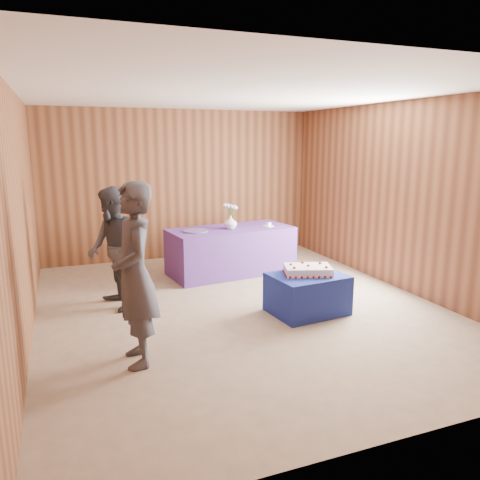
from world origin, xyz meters
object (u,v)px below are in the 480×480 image
serving_table (231,251)px  sheet_cake (308,270)px  guest_right (114,249)px  cake_table (307,294)px  guest_left (135,275)px  vase (231,222)px

serving_table → sheet_cake: size_ratio=2.88×
guest_right → cake_table: bearing=53.7°
cake_table → guest_right: bearing=149.1°
guest_right → guest_left: bearing=-10.8°
sheet_cake → cake_table: bearing=-95.4°
vase → guest_left: guest_left is taller
serving_table → sheet_cake: bearing=-89.1°
serving_table → sheet_cake: serving_table is taller
vase → guest_left: (-1.93, -2.63, 0.04)m
serving_table → guest_right: guest_right is taller
sheet_cake → guest_right: 2.48m
cake_table → sheet_cake: bearing=59.9°
cake_table → guest_right: size_ratio=0.57×
sheet_cake → guest_left: size_ratio=0.39×
guest_left → vase: bearing=143.3°
serving_table → sheet_cake: 2.07m
vase → guest_right: 2.19m
cake_table → serving_table: 2.09m
cake_table → sheet_cake: sheet_cake is taller
serving_table → sheet_cake: (0.28, -2.04, 0.18)m
cake_table → serving_table: bearing=91.4°
cake_table → sheet_cake: 0.30m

